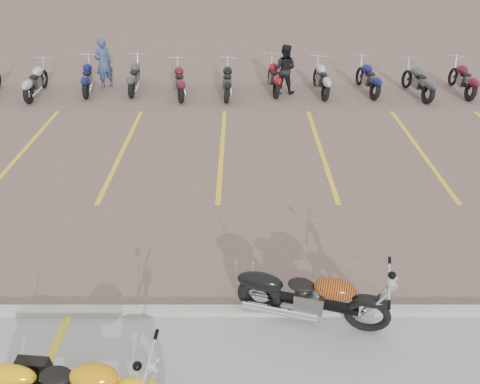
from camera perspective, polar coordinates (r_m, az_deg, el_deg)
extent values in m
plane|color=#705750|center=(9.41, -3.03, -5.78)|extent=(100.00, 100.00, 0.00)
cube|color=#ADAAA3|center=(7.88, -3.72, -14.31)|extent=(60.00, 0.18, 0.12)
ellipsoid|color=orange|center=(6.45, -17.04, -20.14)|extent=(0.65, 0.39, 0.32)
ellipsoid|color=black|center=(6.65, -21.17, -19.63)|extent=(0.44, 0.31, 0.13)
torus|color=black|center=(7.67, 15.23, -14.24)|extent=(0.71, 0.30, 0.70)
torus|color=black|center=(7.73, 2.52, -12.41)|extent=(0.77, 0.37, 0.75)
cube|color=black|center=(7.61, 8.87, -13.06)|extent=(1.39, 0.49, 0.11)
cube|color=slate|center=(7.56, 8.49, -12.65)|extent=(0.52, 0.43, 0.37)
ellipsoid|color=black|center=(7.34, 11.51, -11.22)|extent=(0.70, 0.50, 0.32)
ellipsoid|color=black|center=(7.38, 7.57, -10.92)|extent=(0.48, 0.38, 0.13)
imported|color=navy|center=(17.97, -16.31, 14.83)|extent=(0.76, 0.73, 1.75)
imported|color=black|center=(16.85, 5.46, 14.72)|extent=(0.99, 0.89, 1.68)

